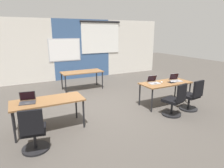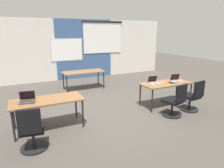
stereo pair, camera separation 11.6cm
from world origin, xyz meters
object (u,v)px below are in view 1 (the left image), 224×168
Objects in this scene: laptop_near_right_inner at (153,82)px; desk_near_right at (166,84)px; chair_near_right_end at (192,98)px; mouse_near_right_inner at (162,82)px; desk_near_left at (48,103)px; chair_near_right_inner at (175,103)px; laptop_near_right_end at (175,79)px; chair_near_left_end at (34,134)px; desk_far_center at (82,73)px; mouse_near_right_end at (172,82)px; laptop_near_left_end at (27,100)px.

desk_near_right is at bearing -8.85° from laptop_near_right_inner.
mouse_near_right_inner is at bearing -62.47° from chair_near_right_end.
desk_near_left is 1.74× the size of chair_near_right_inner.
laptop_near_right_inner is at bearing 165.89° from desk_near_right.
chair_near_right_end and chair_near_right_inner have the same top height.
laptop_near_right_end is 0.41× the size of chair_near_right_end.
chair_near_left_end is 2.58× the size of laptop_near_right_inner.
laptop_near_right_end is at bearing -1.77° from laptop_near_right_inner.
desk_near_right and desk_far_center have the same top height.
chair_near_left_end is at bearing -159.99° from laptop_near_right_end.
mouse_near_right_end is 0.31× the size of laptop_near_left_end.
laptop_near_right_end is 0.25m from mouse_near_right_end.
chair_near_right_end is 4.37m from laptop_near_left_end.
laptop_near_right_inner is at bearing 168.44° from mouse_near_right_inner.
mouse_near_right_end is (-0.23, -0.08, -0.03)m from laptop_near_right_end.
chair_near_left_end reaches higher than mouse_near_right_inner.
desk_near_right is 1.74× the size of chair_near_right_end.
laptop_near_left_end is at bearing -15.86° from chair_near_right_end.
desk_near_left is at bearing 178.82° from mouse_near_right_end.
mouse_near_right_inner is at bearing 160.43° from desk_near_right.
mouse_near_right_end is 0.12× the size of chair_near_right_end.
laptop_near_right_end is 0.80m from laptop_near_right_inner.
chair_near_right_inner reaches higher than mouse_near_right_end.
chair_near_left_end is (0.01, -0.84, -0.39)m from laptop_near_left_end.
laptop_near_right_inner is at bearing -177.54° from laptop_near_right_end.
chair_near_right_end is at bearing -168.80° from chair_near_left_end.
laptop_near_right_end reaches higher than desk_near_right.
desk_near_left is 4.32× the size of laptop_near_left_end.
desk_far_center is at bearing 121.90° from laptop_near_right_inner.
desk_near_left is 3.26m from chair_near_right_inner.
laptop_near_right_end is 4.40m from chair_near_left_end.
chair_near_right_inner is at bearing -105.61° from mouse_near_right_inner.
laptop_near_right_end is at bearing 0.02° from desk_near_left.
laptop_near_left_end is (-4.29, 0.74, 0.39)m from chair_near_right_end.
chair_near_right_end is at bearing -71.85° from mouse_near_right_end.
chair_near_left_end is at bearing -120.97° from desk_far_center.
desk_near_right is at bearing -57.99° from desk_far_center.
chair_near_right_inner is at bearing -3.89° from laptop_near_left_end.
desk_near_left is 1.74× the size of chair_near_right_end.
chair_near_right_end is at bearing -58.77° from desk_far_center.
laptop_near_left_end is at bearing -170.98° from laptop_near_right_end.
laptop_near_left_end is at bearing -79.58° from chair_near_left_end.
mouse_near_right_end is at bearing -56.30° from desk_far_center.
mouse_near_right_end is (3.67, -0.08, 0.08)m from desk_near_left.
desk_near_right is 14.18× the size of mouse_near_right_inner.
laptop_near_left_end is (-2.17, -2.76, 0.11)m from desk_far_center.
chair_near_right_end is 1.00× the size of chair_near_left_end.
desk_near_right is 1.74× the size of chair_near_right_inner.
laptop_near_right_inner is (-0.80, 0.10, -0.00)m from laptop_near_right_end.
laptop_near_right_inner is at bearing -101.47° from chair_near_right_inner.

